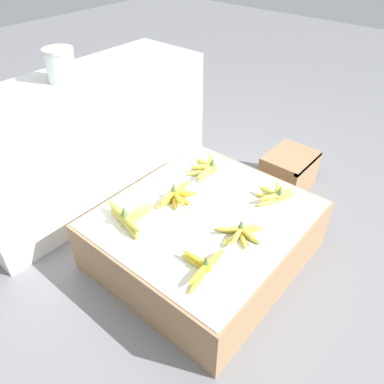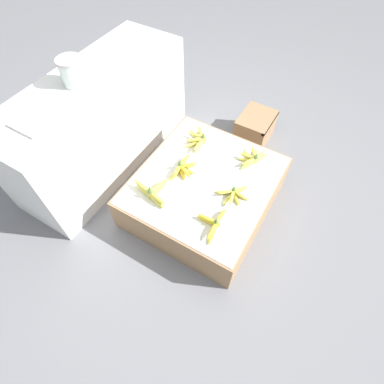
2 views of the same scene
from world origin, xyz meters
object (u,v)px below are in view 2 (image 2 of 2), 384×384
object	(u,v)px
banana_bunch_middle_left	(152,192)
banana_bunch_middle_midleft	(183,168)
wooden_crate	(255,127)
banana_bunch_middle_midright	(199,139)
banana_bunch_front_midleft	(234,194)
glass_jar	(72,72)
banana_bunch_front_left	(214,223)
foam_tray_white	(38,118)
banana_bunch_front_midright	(253,158)

from	to	relation	value
banana_bunch_middle_left	banana_bunch_middle_midleft	size ratio (longest dim) A/B	1.17
wooden_crate	banana_bunch_middle_midright	size ratio (longest dim) A/B	1.36
banana_bunch_front_midleft	banana_bunch_middle_left	size ratio (longest dim) A/B	0.80
banana_bunch_middle_midleft	glass_jar	distance (m)	0.87
wooden_crate	glass_jar	size ratio (longest dim) A/B	1.95
banana_bunch_front_left	banana_bunch_middle_midright	world-z (taller)	banana_bunch_middle_midright
banana_bunch_front_left	foam_tray_white	distance (m)	1.13
banana_bunch_middle_left	glass_jar	world-z (taller)	glass_jar
banana_bunch_middle_midleft	glass_jar	xyz separation A→B (m)	(-0.05, 0.72, 0.49)
banana_bunch_front_midright	foam_tray_white	world-z (taller)	foam_tray_white
banana_bunch_front_left	banana_bunch_front_midleft	world-z (taller)	same
foam_tray_white	banana_bunch_front_left	bearing A→B (deg)	-83.11
banana_bunch_front_left	banana_bunch_middle_left	distance (m)	0.43
banana_bunch_front_midright	glass_jar	size ratio (longest dim) A/B	1.40
banana_bunch_middle_left	glass_jar	bearing A→B (deg)	71.75
wooden_crate	glass_jar	world-z (taller)	glass_jar
banana_bunch_middle_left	banana_bunch_front_midright	bearing A→B (deg)	-35.93
glass_jar	foam_tray_white	size ratio (longest dim) A/B	0.63
wooden_crate	banana_bunch_middle_midleft	xyz separation A→B (m)	(-0.81, 0.20, 0.19)
banana_bunch_front_midright	foam_tray_white	distance (m)	1.32
banana_bunch_front_left	banana_bunch_middle_midright	distance (m)	0.68
banana_bunch_front_left	banana_bunch_front_midright	xyz separation A→B (m)	(0.58, 0.01, 0.00)
wooden_crate	banana_bunch_front_midleft	bearing A→B (deg)	-167.27
banana_bunch_front_midright	foam_tray_white	xyz separation A→B (m)	(-0.70, 1.03, 0.41)
banana_bunch_middle_midleft	glass_jar	world-z (taller)	glass_jar
banana_bunch_front_midright	banana_bunch_middle_midright	bearing A→B (deg)	94.66
wooden_crate	banana_bunch_front_left	xyz separation A→B (m)	(-1.07, -0.18, 0.19)
wooden_crate	banana_bunch_middle_left	world-z (taller)	banana_bunch_middle_left
banana_bunch_front_left	banana_bunch_front_midleft	size ratio (longest dim) A/B	1.14
banana_bunch_middle_left	glass_jar	distance (m)	0.84
banana_bunch_front_left	banana_bunch_middle_midleft	world-z (taller)	banana_bunch_middle_midleft
foam_tray_white	banana_bunch_middle_midleft	bearing A→B (deg)	-60.01
banana_bunch_front_midleft	banana_bunch_middle_left	xyz separation A→B (m)	(-0.25, 0.44, 0.01)
wooden_crate	banana_bunch_middle_left	bearing A→B (deg)	166.74
foam_tray_white	banana_bunch_front_midleft	bearing A→B (deg)	-70.43
banana_bunch_front_left	banana_bunch_middle_left	xyz separation A→B (m)	(-0.00, 0.43, 0.01)
wooden_crate	glass_jar	xyz separation A→B (m)	(-0.85, 0.91, 0.68)
wooden_crate	banana_bunch_middle_midleft	world-z (taller)	banana_bunch_middle_midleft
banana_bunch_middle_midright	foam_tray_white	size ratio (longest dim) A/B	0.90
foam_tray_white	banana_bunch_front_midright	bearing A→B (deg)	-55.81
banana_bunch_front_left	banana_bunch_middle_left	world-z (taller)	banana_bunch_middle_left
wooden_crate	banana_bunch_front_left	distance (m)	1.10
banana_bunch_front_midright	banana_bunch_middle_midleft	xyz separation A→B (m)	(-0.31, 0.36, 0.00)
banana_bunch_front_midright	banana_bunch_middle_midright	xyz separation A→B (m)	(-0.03, 0.40, 0.00)
wooden_crate	foam_tray_white	bearing A→B (deg)	144.03
foam_tray_white	banana_bunch_middle_left	bearing A→B (deg)	-78.51
banana_bunch_middle_midleft	banana_bunch_middle_midright	bearing A→B (deg)	8.58
banana_bunch_middle_left	foam_tray_white	size ratio (longest dim) A/B	1.06
banana_bunch_middle_left	banana_bunch_middle_midright	distance (m)	0.54
banana_bunch_middle_left	banana_bunch_middle_midright	size ratio (longest dim) A/B	1.17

